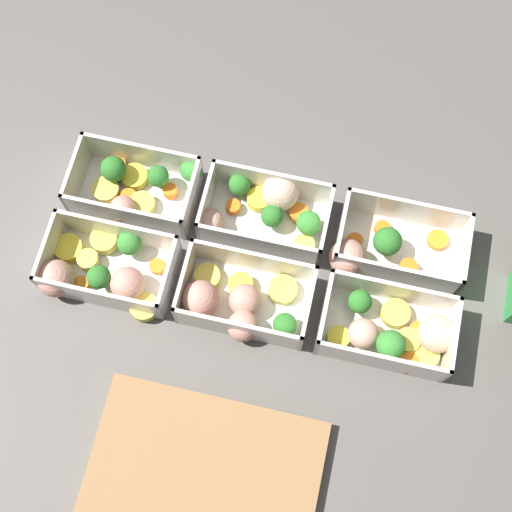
{
  "coord_description": "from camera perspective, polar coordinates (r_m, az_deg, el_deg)",
  "views": [
    {
      "loc": [
        -0.07,
        0.3,
        0.92
      ],
      "look_at": [
        0.0,
        0.0,
        0.02
      ],
      "focal_mm": 50.0,
      "sensor_mm": 36.0,
      "label": 1
    }
  ],
  "objects": [
    {
      "name": "container_far_left",
      "position": [
        0.93,
        11.04,
        -5.92
      ],
      "size": [
        0.18,
        0.1,
        0.06
      ],
      "color": "silver",
      "rests_on": "ground_plane"
    },
    {
      "name": "cutting_board",
      "position": [
        0.91,
        -4.39,
        -16.74
      ],
      "size": [
        0.28,
        0.18,
        0.02
      ],
      "color": "olive",
      "rests_on": "ground_plane"
    },
    {
      "name": "container_far_center",
      "position": [
        0.93,
        -1.39,
        -3.64
      ],
      "size": [
        0.18,
        0.11,
        0.06
      ],
      "color": "silver",
      "rests_on": "ground_plane"
    },
    {
      "name": "container_near_center",
      "position": [
        0.97,
        0.8,
        3.7
      ],
      "size": [
        0.18,
        0.12,
        0.06
      ],
      "color": "silver",
      "rests_on": "ground_plane"
    },
    {
      "name": "container_near_right",
      "position": [
        1.0,
        -9.59,
        5.47
      ],
      "size": [
        0.17,
        0.11,
        0.06
      ],
      "color": "silver",
      "rests_on": "ground_plane"
    },
    {
      "name": "container_near_left",
      "position": [
        0.96,
        10.21,
        0.64
      ],
      "size": [
        0.18,
        0.12,
        0.06
      ],
      "color": "silver",
      "rests_on": "ground_plane"
    },
    {
      "name": "ground_plane",
      "position": [
        0.97,
        0.0,
        -0.42
      ],
      "size": [
        4.0,
        4.0,
        0.0
      ],
      "primitive_type": "plane",
      "color": "#56514C"
    },
    {
      "name": "container_far_right",
      "position": [
        0.96,
        -12.28,
        -1.13
      ],
      "size": [
        0.18,
        0.13,
        0.06
      ],
      "color": "silver",
      "rests_on": "ground_plane"
    }
  ]
}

